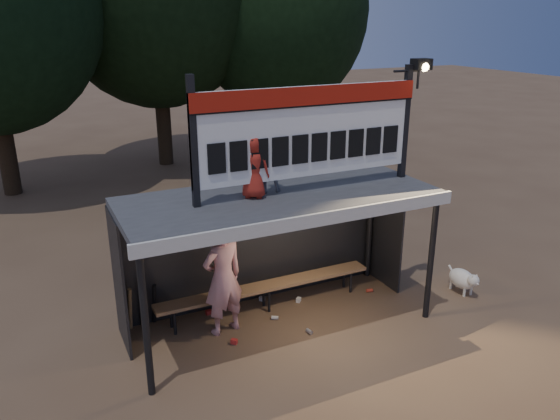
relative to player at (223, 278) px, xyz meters
name	(u,v)px	position (x,y,z in m)	size (l,w,h in m)	color
ground	(280,323)	(0.92, -0.18, -0.98)	(80.00, 80.00, 0.00)	#503928
player	(223,278)	(0.00, 0.00, 0.00)	(0.71, 0.47, 1.96)	silver
child_a	(264,159)	(0.78, 0.07, 1.87)	(0.52, 0.40, 1.06)	gray
child_b	(253,167)	(0.50, -0.15, 1.82)	(0.47, 0.31, 0.96)	#A32419
dugout_shelter	(273,218)	(0.92, 0.06, 0.87)	(5.10, 2.08, 2.32)	#38393B
scoreboard_assembly	(312,128)	(1.48, -0.19, 2.34)	(4.10, 0.27, 1.99)	black
bench	(266,287)	(0.92, 0.37, -0.55)	(4.00, 0.35, 0.48)	olive
tree_right	(279,9)	(5.92, 10.32, 4.21)	(6.08, 6.08, 8.72)	black
dog	(463,279)	(4.54, -0.68, -0.70)	(0.36, 0.81, 0.49)	#F0E5D0
bats	(142,306)	(-1.20, 0.64, -0.55)	(0.47, 0.32, 0.84)	olive
litter	(280,312)	(1.06, 0.09, -0.94)	(3.15, 1.47, 0.08)	#AA201D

